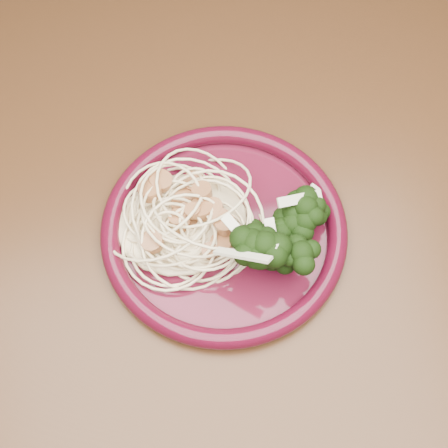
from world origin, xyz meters
TOP-DOWN VIEW (x-y plane):
  - dining_table at (0.00, 0.00)m, footprint 1.20×0.80m
  - dinner_plate at (-0.01, 0.02)m, footprint 0.31×0.31m
  - spaghetti_pile at (-0.04, 0.03)m, footprint 0.16×0.15m
  - scallop_cluster at (-0.04, 0.03)m, footprint 0.14×0.14m
  - broccoli_pile at (0.04, 0.00)m, footprint 0.13×0.16m
  - onion_garnish at (0.04, 0.00)m, footprint 0.09×0.11m

SIDE VIEW (x-z plane):
  - dining_table at x=0.00m, z-range 0.28..1.03m
  - dinner_plate at x=-0.01m, z-range 0.75..0.77m
  - spaghetti_pile at x=-0.04m, z-range 0.76..0.78m
  - broccoli_pile at x=0.04m, z-range 0.76..0.80m
  - scallop_cluster at x=-0.04m, z-range 0.78..0.82m
  - onion_garnish at x=0.04m, z-range 0.79..0.83m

